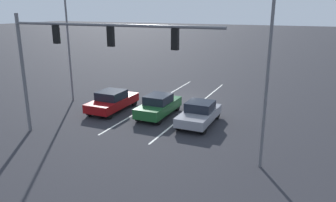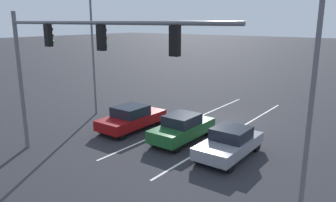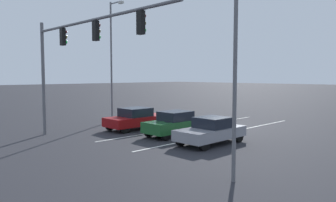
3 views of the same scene
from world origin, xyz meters
name	(u,v)px [view 3 (image 3 of 3)]	position (x,y,z in m)	size (l,w,h in m)	color
ground_plane	(224,127)	(0.00, 0.00, 0.00)	(240.00, 240.00, 0.00)	#28282D
lane_stripe_left_divider	(228,132)	(-1.65, 1.80, 0.01)	(0.12, 15.60, 0.01)	silver
lane_stripe_center_divider	(190,127)	(1.65, 1.80, 0.01)	(0.12, 15.60, 0.01)	silver
car_gray_leftlane_front	(211,131)	(-3.10, 5.37, 0.72)	(1.84, 4.11, 1.44)	gray
car_maroon_rightlane_front	(137,118)	(3.52, 5.19, 0.73)	(1.89, 4.43, 1.47)	maroon
car_darkgreen_midlane_front	(176,123)	(-0.05, 4.96, 0.75)	(1.71, 4.23, 1.50)	#1E5928
traffic_signal_gantry	(74,48)	(2.01, 10.59, 5.13)	(11.85, 0.37, 6.88)	slate
street_lamp_right_shoulder	(112,55)	(7.77, 4.18, 5.30)	(1.66, 0.24, 9.41)	slate
street_lamp_left_shoulder	(232,33)	(-7.45, 9.79, 5.12)	(1.51, 0.24, 9.12)	slate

